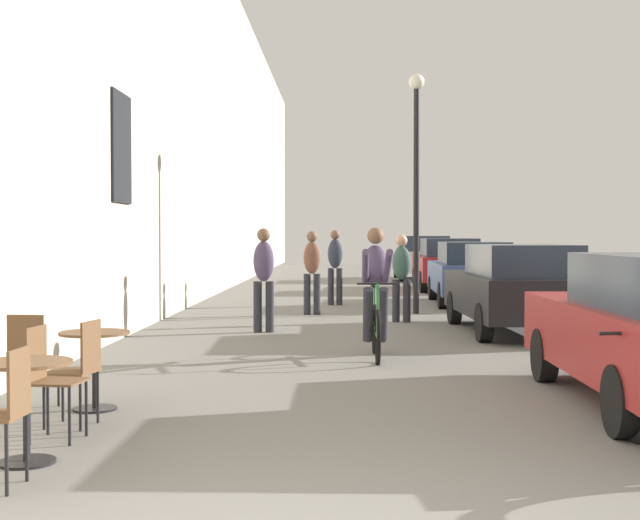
# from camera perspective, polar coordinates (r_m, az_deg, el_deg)

# --- Properties ---
(building_facade_left) EXTENTS (0.54, 68.00, 9.50)m
(building_facade_left) POSITION_cam_1_polar(r_m,az_deg,el_deg) (18.77, -10.06, 11.24)
(building_facade_left) COLOR #B7AD99
(building_facade_left) RESTS_ON ground_plane
(cafe_table_near) EXTENTS (0.64, 0.64, 0.72)m
(cafe_table_near) POSITION_cam_1_polar(r_m,az_deg,el_deg) (6.50, -18.71, -8.05)
(cafe_table_near) COLOR black
(cafe_table_near) RESTS_ON ground_plane
(cafe_chair_near_toward_street) EXTENTS (0.39, 0.39, 0.89)m
(cafe_chair_near_toward_street) POSITION_cam_1_polar(r_m,az_deg,el_deg) (5.91, -20.06, -9.05)
(cafe_chair_near_toward_street) COLOR black
(cafe_chair_near_toward_street) RESTS_ON ground_plane
(cafe_chair_near_toward_wall) EXTENTS (0.42, 0.42, 0.89)m
(cafe_chair_near_toward_wall) POSITION_cam_1_polar(r_m,az_deg,el_deg) (7.17, -17.36, -7.16)
(cafe_chair_near_toward_wall) COLOR black
(cafe_chair_near_toward_wall) RESTS_ON ground_plane
(cafe_table_mid) EXTENTS (0.64, 0.64, 0.72)m
(cafe_table_mid) POSITION_cam_1_polar(r_m,az_deg,el_deg) (8.28, -14.57, -5.94)
(cafe_table_mid) COLOR black
(cafe_table_mid) RESTS_ON ground_plane
(cafe_chair_mid_toward_street) EXTENTS (0.44, 0.44, 0.89)m
(cafe_chair_mid_toward_street) POSITION_cam_1_polar(r_m,az_deg,el_deg) (7.58, -15.50, -6.66)
(cafe_chair_mid_toward_street) COLOR black
(cafe_chair_mid_toward_street) RESTS_ON ground_plane
(cafe_chair_mid_toward_wall) EXTENTS (0.41, 0.41, 0.89)m
(cafe_chair_mid_toward_wall) POSITION_cam_1_polar(r_m,az_deg,el_deg) (8.38, -18.44, -5.91)
(cafe_chair_mid_toward_wall) COLOR black
(cafe_chair_mid_toward_wall) RESTS_ON ground_plane
(cyclist_on_bicycle) EXTENTS (0.52, 1.76, 1.74)m
(cyclist_on_bicycle) POSITION_cam_1_polar(r_m,az_deg,el_deg) (11.47, 3.67, -2.35)
(cyclist_on_bicycle) COLOR black
(cyclist_on_bicycle) RESTS_ON ground_plane
(pedestrian_near) EXTENTS (0.36, 0.28, 1.72)m
(pedestrian_near) POSITION_cam_1_polar(r_m,az_deg,el_deg) (14.38, -3.72, -0.90)
(pedestrian_near) COLOR #26262D
(pedestrian_near) RESTS_ON ground_plane
(pedestrian_mid) EXTENTS (0.36, 0.28, 1.62)m
(pedestrian_mid) POSITION_cam_1_polar(r_m,az_deg,el_deg) (16.12, 5.36, -0.85)
(pedestrian_mid) COLOR #26262D
(pedestrian_mid) RESTS_ON ground_plane
(pedestrian_far) EXTENTS (0.36, 0.27, 1.69)m
(pedestrian_far) POSITION_cam_1_polar(r_m,az_deg,el_deg) (17.54, -0.53, -0.50)
(pedestrian_far) COLOR #26262D
(pedestrian_far) RESTS_ON ground_plane
(pedestrian_furthest) EXTENTS (0.37, 0.29, 1.73)m
(pedestrian_furthest) POSITION_cam_1_polar(r_m,az_deg,el_deg) (20.00, 1.00, -0.18)
(pedestrian_furthest) COLOR #26262D
(pedestrian_furthest) RESTS_ON ground_plane
(street_lamp) EXTENTS (0.32, 0.32, 4.90)m
(street_lamp) POSITION_cam_1_polar(r_m,az_deg,el_deg) (17.97, 6.34, 6.41)
(street_lamp) COLOR black
(street_lamp) RESTS_ON ground_plane
(parked_car_second) EXTENTS (1.85, 4.15, 1.46)m
(parked_car_second) POSITION_cam_1_polar(r_m,az_deg,el_deg) (14.63, 12.74, -1.74)
(parked_car_second) COLOR black
(parked_car_second) RESTS_ON ground_plane
(parked_car_third) EXTENTS (1.81, 4.13, 1.46)m
(parked_car_third) POSITION_cam_1_polar(r_m,az_deg,el_deg) (20.47, 9.89, -0.78)
(parked_car_third) COLOR #384C84
(parked_car_third) RESTS_ON ground_plane
(parked_car_fourth) EXTENTS (1.85, 4.30, 1.52)m
(parked_car_fourth) POSITION_cam_1_polar(r_m,az_deg,el_deg) (25.82, 8.36, -0.21)
(parked_car_fourth) COLOR maroon
(parked_car_fourth) RESTS_ON ground_plane
(parked_car_fifth) EXTENTS (1.89, 4.47, 1.59)m
(parked_car_fifth) POSITION_cam_1_polar(r_m,az_deg,el_deg) (31.67, 6.76, 0.19)
(parked_car_fifth) COLOR #B7B7BC
(parked_car_fifth) RESTS_ON ground_plane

